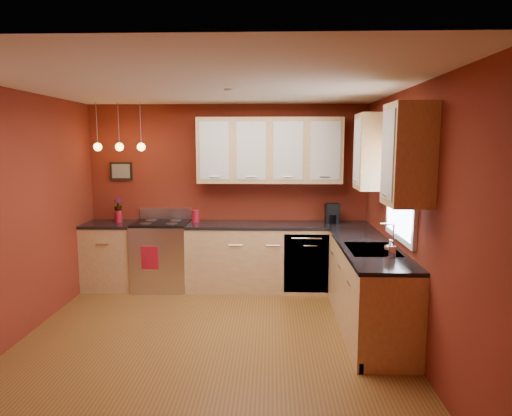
{
  "coord_description": "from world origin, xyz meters",
  "views": [
    {
      "loc": [
        0.63,
        -4.46,
        2.05
      ],
      "look_at": [
        0.44,
        1.0,
        1.27
      ],
      "focal_mm": 32.0,
      "sensor_mm": 36.0,
      "label": 1
    }
  ],
  "objects_px": {
    "gas_range": "(162,255)",
    "coffee_maker": "(332,214)",
    "soap_pump": "(390,249)",
    "sink": "(372,251)",
    "red_canister": "(195,216)"
  },
  "relations": [
    {
      "from": "gas_range",
      "to": "coffee_maker",
      "type": "bearing_deg",
      "value": 1.61
    },
    {
      "from": "gas_range",
      "to": "soap_pump",
      "type": "relative_size",
      "value": 6.11
    },
    {
      "from": "sink",
      "to": "gas_range",
      "type": "bearing_deg",
      "value": 150.22
    },
    {
      "from": "gas_range",
      "to": "sink",
      "type": "xyz_separation_m",
      "value": [
        2.62,
        -1.5,
        0.43
      ]
    },
    {
      "from": "gas_range",
      "to": "coffee_maker",
      "type": "distance_m",
      "value": 2.47
    },
    {
      "from": "red_canister",
      "to": "coffee_maker",
      "type": "height_order",
      "value": "coffee_maker"
    },
    {
      "from": "sink",
      "to": "soap_pump",
      "type": "height_order",
      "value": "sink"
    },
    {
      "from": "red_canister",
      "to": "coffee_maker",
      "type": "relative_size",
      "value": 0.62
    },
    {
      "from": "red_canister",
      "to": "soap_pump",
      "type": "relative_size",
      "value": 0.94
    },
    {
      "from": "sink",
      "to": "coffee_maker",
      "type": "xyz_separation_m",
      "value": [
        -0.22,
        1.57,
        0.15
      ]
    },
    {
      "from": "sink",
      "to": "red_canister",
      "type": "bearing_deg",
      "value": 143.4
    },
    {
      "from": "gas_range",
      "to": "sink",
      "type": "height_order",
      "value": "sink"
    },
    {
      "from": "soap_pump",
      "to": "red_canister",
      "type": "bearing_deg",
      "value": 138.64
    },
    {
      "from": "coffee_maker",
      "to": "soap_pump",
      "type": "distance_m",
      "value": 1.97
    },
    {
      "from": "red_canister",
      "to": "soap_pump",
      "type": "distance_m",
      "value": 2.98
    }
  ]
}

